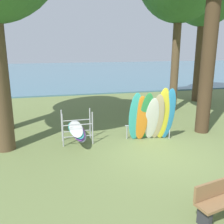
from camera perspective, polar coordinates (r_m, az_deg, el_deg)
name	(u,v)px	position (r m, az deg, el deg)	size (l,w,h in m)	color
ground_plane	(160,154)	(8.93, 10.75, -9.41)	(80.00, 80.00, 0.00)	olive
lake_water	(75,71)	(36.98, -8.41, 9.10)	(80.00, 36.00, 0.10)	#477084
leaning_board_pile	(152,117)	(9.72, 9.05, -1.10)	(1.83, 1.00, 2.16)	#38B2AD
board_storage_rack	(77,130)	(9.74, -7.90, -4.06)	(1.15, 2.12, 1.25)	#9EA0A5
park_bench	(223,199)	(6.17, 23.73, -17.48)	(1.46, 0.70, 0.85)	#2D2D33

